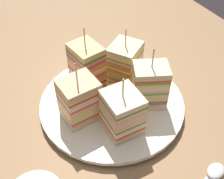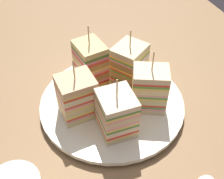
{
  "view_description": "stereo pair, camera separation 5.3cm",
  "coord_description": "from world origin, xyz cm",
  "px_view_note": "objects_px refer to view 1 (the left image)",
  "views": [
    {
      "loc": [
        34.15,
        -17.56,
        41.04
      ],
      "look_at": [
        0.0,
        0.0,
        4.56
      ],
      "focal_mm": 45.3,
      "sensor_mm": 36.0,
      "label": 1
    },
    {
      "loc": [
        36.24,
        -12.7,
        41.04
      ],
      "look_at": [
        0.0,
        0.0,
        4.56
      ],
      "focal_mm": 45.3,
      "sensor_mm": 36.0,
      "label": 2
    }
  ],
  "objects_px": {
    "sandwich_wedge_2": "(80,100)",
    "sandwich_wedge_4": "(149,85)",
    "plate": "(112,103)",
    "sandwich_wedge_3": "(122,113)",
    "sandwich_wedge_1": "(87,66)",
    "sandwich_wedge_0": "(125,63)",
    "chip_pile": "(115,93)"
  },
  "relations": [
    {
      "from": "chip_pile",
      "to": "sandwich_wedge_2",
      "type": "bearing_deg",
      "value": -80.87
    },
    {
      "from": "sandwich_wedge_2",
      "to": "sandwich_wedge_3",
      "type": "bearing_deg",
      "value": -54.26
    },
    {
      "from": "sandwich_wedge_1",
      "to": "sandwich_wedge_2",
      "type": "xyz_separation_m",
      "value": [
        0.07,
        -0.05,
        -0.01
      ]
    },
    {
      "from": "plate",
      "to": "sandwich_wedge_2",
      "type": "bearing_deg",
      "value": -82.69
    },
    {
      "from": "sandwich_wedge_0",
      "to": "chip_pile",
      "type": "height_order",
      "value": "sandwich_wedge_0"
    },
    {
      "from": "plate",
      "to": "chip_pile",
      "type": "relative_size",
      "value": 4.05
    },
    {
      "from": "sandwich_wedge_4",
      "to": "chip_pile",
      "type": "xyz_separation_m",
      "value": [
        -0.04,
        -0.05,
        -0.03
      ]
    },
    {
      "from": "sandwich_wedge_0",
      "to": "sandwich_wedge_1",
      "type": "xyz_separation_m",
      "value": [
        -0.02,
        -0.07,
        0.0
      ]
    },
    {
      "from": "sandwich_wedge_3",
      "to": "sandwich_wedge_4",
      "type": "height_order",
      "value": "sandwich_wedge_4"
    },
    {
      "from": "sandwich_wedge_2",
      "to": "plate",
      "type": "bearing_deg",
      "value": 0.96
    },
    {
      "from": "plate",
      "to": "sandwich_wedge_1",
      "type": "height_order",
      "value": "sandwich_wedge_1"
    },
    {
      "from": "plate",
      "to": "sandwich_wedge_0",
      "type": "xyz_separation_m",
      "value": [
        -0.05,
        0.05,
        0.05
      ]
    },
    {
      "from": "plate",
      "to": "sandwich_wedge_1",
      "type": "distance_m",
      "value": 0.09
    },
    {
      "from": "sandwich_wedge_2",
      "to": "sandwich_wedge_4",
      "type": "relative_size",
      "value": 0.98
    },
    {
      "from": "sandwich_wedge_3",
      "to": "sandwich_wedge_4",
      "type": "xyz_separation_m",
      "value": [
        -0.03,
        0.08,
        0.0
      ]
    },
    {
      "from": "plate",
      "to": "chip_pile",
      "type": "bearing_deg",
      "value": 111.85
    },
    {
      "from": "sandwich_wedge_1",
      "to": "chip_pile",
      "type": "bearing_deg",
      "value": 15.86
    },
    {
      "from": "sandwich_wedge_0",
      "to": "chip_pile",
      "type": "bearing_deg",
      "value": 8.61
    },
    {
      "from": "sandwich_wedge_2",
      "to": "sandwich_wedge_3",
      "type": "height_order",
      "value": "sandwich_wedge_2"
    },
    {
      "from": "plate",
      "to": "sandwich_wedge_1",
      "type": "bearing_deg",
      "value": -161.49
    },
    {
      "from": "plate",
      "to": "sandwich_wedge_2",
      "type": "distance_m",
      "value": 0.08
    },
    {
      "from": "sandwich_wedge_1",
      "to": "sandwich_wedge_2",
      "type": "relative_size",
      "value": 1.08
    },
    {
      "from": "plate",
      "to": "sandwich_wedge_4",
      "type": "height_order",
      "value": "sandwich_wedge_4"
    },
    {
      "from": "plate",
      "to": "sandwich_wedge_3",
      "type": "distance_m",
      "value": 0.08
    },
    {
      "from": "sandwich_wedge_0",
      "to": "chip_pile",
      "type": "xyz_separation_m",
      "value": [
        0.04,
        -0.04,
        -0.03
      ]
    },
    {
      "from": "plate",
      "to": "sandwich_wedge_2",
      "type": "xyz_separation_m",
      "value": [
        0.01,
        -0.07,
        0.05
      ]
    },
    {
      "from": "sandwich_wedge_4",
      "to": "sandwich_wedge_1",
      "type": "bearing_deg",
      "value": -27.67
    },
    {
      "from": "sandwich_wedge_1",
      "to": "sandwich_wedge_2",
      "type": "distance_m",
      "value": 0.09
    },
    {
      "from": "sandwich_wedge_0",
      "to": "chip_pile",
      "type": "distance_m",
      "value": 0.07
    },
    {
      "from": "plate",
      "to": "sandwich_wedge_3",
      "type": "height_order",
      "value": "sandwich_wedge_3"
    },
    {
      "from": "plate",
      "to": "sandwich_wedge_0",
      "type": "distance_m",
      "value": 0.08
    },
    {
      "from": "sandwich_wedge_1",
      "to": "chip_pile",
      "type": "height_order",
      "value": "sandwich_wedge_1"
    }
  ]
}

